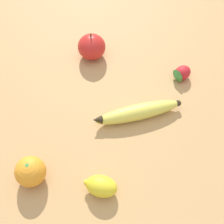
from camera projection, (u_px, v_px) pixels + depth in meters
ground_plane at (87, 112)px, 0.79m from camera, size 3.00×3.00×0.00m
banana at (137, 112)px, 0.77m from camera, size 0.18×0.18×0.04m
orange at (30, 172)px, 0.66m from camera, size 0.07×0.07×0.07m
strawberry at (181, 73)px, 0.83m from camera, size 0.06×0.06×0.04m
apple at (92, 47)px, 0.87m from camera, size 0.08×0.08×0.08m
lemon at (101, 186)px, 0.66m from camera, size 0.06×0.08×0.05m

